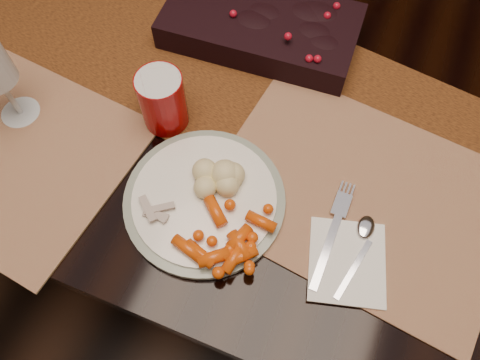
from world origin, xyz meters
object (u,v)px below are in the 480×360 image
at_px(placemat_main, 360,194).
at_px(napkin, 347,262).
at_px(centerpiece, 261,23).
at_px(red_cup, 163,101).
at_px(baby_carrots, 229,237).
at_px(mashed_potatoes, 217,176).
at_px(dining_table, 283,171).
at_px(turkey_shreds, 156,211).
at_px(dinner_plate, 204,199).

height_order(placemat_main, napkin, napkin).
bearing_deg(centerpiece, red_cup, -108.94).
bearing_deg(red_cup, baby_carrots, -42.24).
height_order(placemat_main, mashed_potatoes, mashed_potatoes).
height_order(dining_table, turkey_shreds, turkey_shreds).
relative_size(dinner_plate, red_cup, 2.42).
height_order(baby_carrots, red_cup, red_cup).
height_order(baby_carrots, turkey_shreds, baby_carrots).
bearing_deg(dining_table, napkin, -60.41).
bearing_deg(napkin, dining_table, 104.60).
bearing_deg(dining_table, placemat_main, -49.68).
bearing_deg(dinner_plate, placemat_main, 24.87).
xyz_separation_m(placemat_main, red_cup, (-0.35, 0.01, 0.05)).
height_order(centerpiece, baby_carrots, centerpiece).
xyz_separation_m(dining_table, dinner_plate, (-0.06, -0.30, 0.39)).
xyz_separation_m(centerpiece, mashed_potatoes, (0.05, -0.33, 0.00)).
height_order(dinner_plate, turkey_shreds, turkey_shreds).
height_order(mashed_potatoes, red_cup, red_cup).
bearing_deg(red_cup, dining_table, 44.89).
relative_size(centerpiece, turkey_shreds, 5.43).
bearing_deg(centerpiece, dining_table, -30.24).
bearing_deg(placemat_main, baby_carrots, -128.85).
bearing_deg(napkin, baby_carrots, 177.19).
xyz_separation_m(baby_carrots, napkin, (0.17, 0.04, -0.02)).
height_order(dining_table, centerpiece, centerpiece).
xyz_separation_m(dining_table, baby_carrots, (0.00, -0.35, 0.41)).
distance_m(turkey_shreds, napkin, 0.30).
height_order(mashed_potatoes, turkey_shreds, mashed_potatoes).
distance_m(dining_table, centerpiece, 0.43).
height_order(turkey_shreds, napkin, turkey_shreds).
bearing_deg(centerpiece, baby_carrots, -75.71).
relative_size(dining_table, dinner_plate, 7.02).
distance_m(dinner_plate, napkin, 0.24).
xyz_separation_m(turkey_shreds, red_cup, (-0.07, 0.17, 0.03)).
xyz_separation_m(centerpiece, placemat_main, (0.27, -0.26, -0.04)).
xyz_separation_m(placemat_main, mashed_potatoes, (-0.22, -0.07, 0.04)).
relative_size(placemat_main, baby_carrots, 3.71).
bearing_deg(baby_carrots, turkey_shreds, -179.38).
relative_size(dining_table, red_cup, 17.00).
xyz_separation_m(dining_table, placemat_main, (0.17, -0.20, 0.38)).
distance_m(centerpiece, mashed_potatoes, 0.33).
bearing_deg(placemat_main, dining_table, 137.85).
distance_m(turkey_shreds, red_cup, 0.19).
bearing_deg(dinner_plate, turkey_shreds, -137.44).
xyz_separation_m(dinner_plate, red_cup, (-0.12, 0.12, 0.05)).
xyz_separation_m(dining_table, red_cup, (-0.18, -0.18, 0.43)).
distance_m(placemat_main, dinner_plate, 0.25).
bearing_deg(placemat_main, centerpiece, 143.84).
distance_m(centerpiece, placemat_main, 0.37).
xyz_separation_m(baby_carrots, mashed_potatoes, (-0.05, 0.08, 0.01)).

